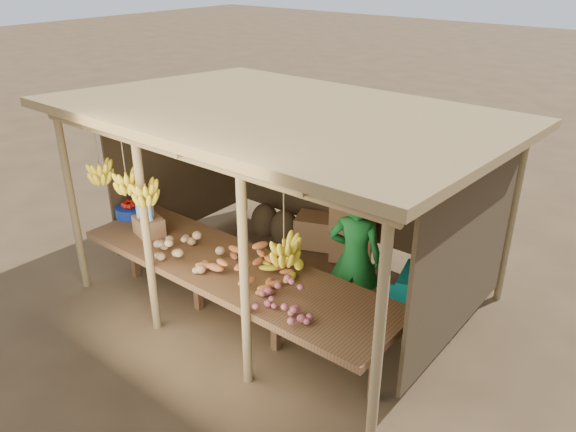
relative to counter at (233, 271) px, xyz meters
The scene contains 13 objects.
ground 1.20m from the counter, 90.00° to the left, with size 60.00×60.00×0.00m, color brown.
stall_structure 1.45m from the counter, 91.80° to the left, with size 4.70×3.50×2.43m.
counter is the anchor object (origin of this frame).
potato_heap 0.61m from the counter, 161.21° to the right, with size 0.87×0.52×0.36m, color tan, non-canonical shape.
sweet_potato_heap 0.31m from the counter, ahead, with size 0.87×0.52×0.35m, color #BE6531, non-canonical shape.
onion_heap 1.00m from the counter, 16.18° to the right, with size 0.74×0.44×0.35m, color #AD545C, non-canonical shape.
banana_pile 0.57m from the counter, 31.32° to the left, with size 0.54×0.32×0.34m, color yellow, non-canonical shape.
tomato_basin 1.91m from the counter, behind, with size 0.38×0.38×0.20m.
bottle_box 1.32m from the counter, behind, with size 0.41×0.36×0.44m.
vendor 1.34m from the counter, 45.31° to the left, with size 0.59×0.39×1.63m, color #186C27.
tarp_crate 2.23m from the counter, 40.72° to the left, with size 0.80×0.74×0.81m.
carton_stack 2.18m from the counter, 91.08° to the left, with size 1.28×0.61×0.89m.
burlap_sacks 2.34m from the counter, 118.91° to the left, with size 0.79×0.41×0.56m.
Camera 1 is at (3.74, -4.64, 3.87)m, focal length 35.00 mm.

